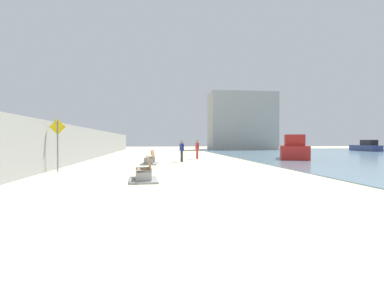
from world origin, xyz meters
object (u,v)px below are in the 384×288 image
at_px(bench_near, 144,175).
at_px(bench_far, 150,161).
at_px(person_walking, 197,148).
at_px(boat_mid_bay, 366,147).
at_px(pedestrian_sign, 58,139).
at_px(person_standing, 182,149).
at_px(boat_far_left, 294,150).

distance_m(bench_near, bench_far, 8.88).
bearing_deg(person_walking, bench_near, -105.98).
relative_size(bench_near, bench_far, 0.99).
height_order(person_walking, boat_mid_bay, boat_mid_bay).
height_order(bench_near, person_walking, person_walking).
relative_size(bench_near, pedestrian_sign, 0.78).
distance_m(person_standing, boat_mid_bay, 37.48).
distance_m(bench_far, person_standing, 3.29).
xyz_separation_m(bench_near, person_standing, (2.47, 11.01, 0.74)).
relative_size(bench_far, boat_mid_bay, 0.29).
xyz_separation_m(person_walking, boat_far_left, (8.26, -1.67, -0.16)).
relative_size(person_standing, pedestrian_sign, 0.60).
xyz_separation_m(bench_near, bench_far, (0.07, 8.88, 0.00)).
bearing_deg(person_standing, pedestrian_sign, -136.61).
distance_m(bench_near, boat_mid_bay, 46.37).
relative_size(boat_far_left, boat_mid_bay, 0.66).
xyz_separation_m(bench_far, person_walking, (4.08, 5.62, 0.76)).
bearing_deg(boat_far_left, bench_far, -162.24).
distance_m(person_walking, boat_far_left, 8.43).
xyz_separation_m(bench_far, boat_far_left, (12.34, 3.95, 0.60)).
bearing_deg(person_standing, bench_far, -138.38).
bearing_deg(bench_far, boat_far_left, 17.76).
xyz_separation_m(bench_near, pedestrian_sign, (-4.64, 4.28, 1.49)).
bearing_deg(person_standing, boat_far_left, 10.39).
xyz_separation_m(boat_mid_bay, pedestrian_sign, (-38.09, -27.83, 1.04)).
bearing_deg(person_walking, boat_mid_bay, 31.02).
height_order(person_standing, boat_far_left, boat_far_left).
bearing_deg(pedestrian_sign, bench_near, -42.69).
xyz_separation_m(person_walking, boat_mid_bay, (29.29, 17.61, -0.31)).
xyz_separation_m(boat_far_left, boat_mid_bay, (21.03, 19.28, -0.15)).
height_order(boat_far_left, pedestrian_sign, pedestrian_sign).
height_order(bench_far, boat_far_left, boat_far_left).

